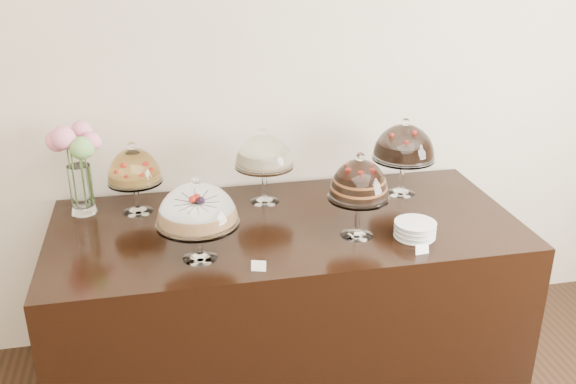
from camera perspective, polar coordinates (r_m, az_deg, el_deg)
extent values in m
cube|color=beige|center=(3.40, 1.70, 10.76)|extent=(5.00, 0.04, 3.00)
cube|color=black|center=(3.26, -0.18, -9.89)|extent=(2.20, 1.00, 0.90)
cone|color=white|center=(2.76, -7.83, -5.59)|extent=(0.15, 0.15, 0.02)
cylinder|color=white|center=(2.72, -7.92, -4.12)|extent=(0.03, 0.03, 0.13)
cylinder|color=white|center=(2.69, -8.01, -2.73)|extent=(0.35, 0.35, 0.01)
cylinder|color=tan|center=(2.67, -8.05, -2.03)|extent=(0.29, 0.29, 0.06)
sphere|color=red|center=(2.68, -6.52, -0.92)|extent=(0.02, 0.02, 0.02)
sphere|color=red|center=(2.70, -9.41, -0.89)|extent=(0.02, 0.02, 0.02)
sphere|color=red|center=(2.58, -8.36, -1.98)|extent=(0.02, 0.02, 0.02)
sphere|color=white|center=(2.61, -8.23, 0.94)|extent=(0.04, 0.04, 0.04)
cone|color=white|center=(2.94, 6.13, -3.60)|extent=(0.15, 0.15, 0.02)
cylinder|color=white|center=(2.90, 6.20, -2.00)|extent=(0.03, 0.03, 0.16)
cylinder|color=white|center=(2.86, 6.28, -0.47)|extent=(0.28, 0.28, 0.01)
cylinder|color=black|center=(2.84, 6.33, 0.61)|extent=(0.20, 0.20, 0.10)
sphere|color=red|center=(2.85, 7.28, 1.98)|extent=(0.02, 0.02, 0.02)
sphere|color=red|center=(2.87, 6.29, 2.18)|extent=(0.02, 0.02, 0.02)
sphere|color=red|center=(2.84, 5.39, 2.00)|extent=(0.02, 0.02, 0.02)
sphere|color=red|center=(2.79, 5.47, 1.59)|extent=(0.02, 0.02, 0.02)
sphere|color=red|center=(2.77, 6.48, 1.38)|extent=(0.02, 0.02, 0.02)
sphere|color=red|center=(2.80, 7.38, 1.58)|extent=(0.02, 0.02, 0.02)
sphere|color=white|center=(2.79, 6.44, 3.13)|extent=(0.04, 0.04, 0.04)
cone|color=white|center=(3.27, -2.08, -0.62)|extent=(0.15, 0.15, 0.02)
cylinder|color=white|center=(3.23, -2.11, 0.93)|extent=(0.03, 0.03, 0.17)
cylinder|color=white|center=(3.20, -2.13, 2.40)|extent=(0.30, 0.30, 0.01)
cylinder|color=beige|center=(3.19, -2.14, 3.03)|extent=(0.23, 0.23, 0.06)
sphere|color=white|center=(3.14, -2.17, 5.36)|extent=(0.04, 0.04, 0.04)
cone|color=white|center=(3.42, 9.99, 0.12)|extent=(0.15, 0.15, 0.02)
cylinder|color=white|center=(3.38, 10.10, 1.61)|extent=(0.03, 0.03, 0.17)
cylinder|color=white|center=(3.35, 10.20, 3.03)|extent=(0.33, 0.33, 0.01)
cylinder|color=black|center=(3.34, 10.26, 3.73)|extent=(0.27, 0.27, 0.07)
sphere|color=red|center=(3.37, 11.29, 4.68)|extent=(0.02, 0.02, 0.02)
sphere|color=red|center=(3.35, 9.14, 4.72)|extent=(0.02, 0.02, 0.02)
sphere|color=red|center=(3.25, 10.50, 4.09)|extent=(0.02, 0.02, 0.02)
sphere|color=white|center=(3.29, 10.44, 6.14)|extent=(0.04, 0.04, 0.04)
cone|color=white|center=(3.24, -13.19, -1.47)|extent=(0.15, 0.15, 0.02)
cylinder|color=white|center=(3.21, -13.31, -0.21)|extent=(0.03, 0.03, 0.13)
cylinder|color=white|center=(3.18, -13.43, 0.97)|extent=(0.27, 0.27, 0.01)
cylinder|color=#B18133|center=(3.17, -13.47, 1.38)|extent=(0.22, 0.22, 0.04)
sphere|color=red|center=(3.18, -12.47, 2.05)|extent=(0.02, 0.02, 0.02)
sphere|color=red|center=(3.22, -13.26, 2.24)|extent=(0.02, 0.02, 0.02)
sphere|color=red|center=(3.20, -14.30, 2.04)|extent=(0.02, 0.02, 0.02)
sphere|color=red|center=(3.15, -14.57, 1.65)|extent=(0.02, 0.02, 0.02)
sphere|color=red|center=(3.11, -13.77, 1.44)|extent=(0.02, 0.02, 0.02)
sphere|color=red|center=(3.12, -12.71, 1.65)|extent=(0.02, 0.02, 0.02)
sphere|color=white|center=(3.12, -13.73, 4.02)|extent=(0.04, 0.04, 0.04)
cylinder|color=white|center=(3.26, -17.89, 0.24)|extent=(0.11, 0.11, 0.24)
cylinder|color=#476B2D|center=(3.22, -17.42, 1.58)|extent=(0.01, 0.01, 0.32)
sphere|color=pink|center=(3.17, -17.11, 4.35)|extent=(0.09, 0.09, 0.09)
cylinder|color=#476B2D|center=(3.25, -17.80, 2.06)|extent=(0.01, 0.01, 0.36)
sphere|color=pink|center=(3.23, -17.89, 5.25)|extent=(0.10, 0.10, 0.10)
cylinder|color=#476B2D|center=(3.29, -18.52, 1.81)|extent=(0.01, 0.01, 0.32)
sphere|color=pink|center=(3.29, -19.33, 4.69)|extent=(0.10, 0.10, 0.10)
cylinder|color=#476B2D|center=(3.23, -18.77, 1.57)|extent=(0.01, 0.01, 0.34)
sphere|color=pink|center=(3.18, -19.85, 4.32)|extent=(0.10, 0.10, 0.10)
cylinder|color=#476B2D|center=(3.20, -18.52, 1.67)|extent=(0.01, 0.01, 0.36)
sphere|color=pink|center=(3.12, -19.36, 4.56)|extent=(0.11, 0.11, 0.11)
cylinder|color=#476B2D|center=(3.20, -17.81, 1.27)|extent=(0.01, 0.01, 0.32)
sphere|color=#629749|center=(3.11, -17.91, 3.75)|extent=(0.11, 0.11, 0.11)
cylinder|color=silver|center=(2.96, 11.17, -3.88)|extent=(0.18, 0.18, 0.01)
cylinder|color=silver|center=(2.96, 11.18, -3.69)|extent=(0.17, 0.17, 0.01)
cylinder|color=silver|center=(2.95, 11.20, -3.50)|extent=(0.18, 0.18, 0.01)
cylinder|color=silver|center=(2.95, 11.21, -3.31)|extent=(0.17, 0.17, 0.01)
cylinder|color=silver|center=(2.94, 11.23, -3.12)|extent=(0.18, 0.18, 0.01)
cylinder|color=silver|center=(2.94, 11.25, -2.93)|extent=(0.17, 0.17, 0.01)
cylinder|color=silver|center=(2.93, 11.26, -2.73)|extent=(0.18, 0.18, 0.01)
cube|color=white|center=(2.64, -2.63, -6.58)|extent=(0.06, 0.03, 0.04)
cube|color=white|center=(2.82, 11.83, -4.99)|extent=(0.06, 0.02, 0.04)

